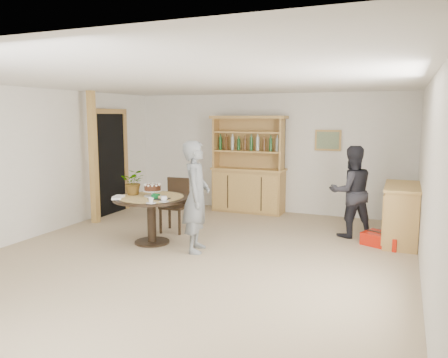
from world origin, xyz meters
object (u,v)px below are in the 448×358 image
at_px(sideboard, 401,214).
at_px(adult_person, 351,192).
at_px(dining_table, 151,206).
at_px(dining_chair, 176,201).
at_px(red_suitcase, 383,240).
at_px(teen_boy, 196,197).
at_px(hutch, 249,180).

height_order(sideboard, adult_person, adult_person).
relative_size(dining_table, adult_person, 0.78).
height_order(dining_chair, adult_person, adult_person).
relative_size(sideboard, red_suitcase, 1.77).
bearing_deg(dining_chair, teen_boy, -51.05).
bearing_deg(dining_table, sideboard, 22.90).
xyz_separation_m(adult_person, red_suitcase, (0.56, -0.38, -0.67)).
relative_size(hutch, sideboard, 1.62).
bearing_deg(adult_person, sideboard, 146.58).
distance_m(hutch, dining_table, 2.89).
height_order(hutch, red_suitcase, hutch).
bearing_deg(dining_chair, adult_person, 11.59).
xyz_separation_m(dining_table, dining_chair, (-0.01, 0.83, -0.07)).
bearing_deg(hutch, teen_boy, -86.45).
xyz_separation_m(teen_boy, adult_person, (2.06, 1.72, -0.06)).
height_order(hutch, dining_chair, hutch).
xyz_separation_m(sideboard, dining_chair, (-3.71, -0.74, 0.06)).
height_order(dining_table, red_suitcase, dining_table).
relative_size(teen_boy, red_suitcase, 2.35).
relative_size(dining_chair, red_suitcase, 1.33).
bearing_deg(hutch, dining_chair, -108.82).
xyz_separation_m(hutch, dining_table, (-0.67, -2.81, -0.08)).
distance_m(sideboard, dining_table, 4.03).
height_order(sideboard, dining_table, sideboard).
distance_m(sideboard, adult_person, 0.86).
distance_m(hutch, red_suitcase, 3.26).
height_order(hutch, sideboard, hutch).
distance_m(dining_table, red_suitcase, 3.72).
relative_size(teen_boy, adult_person, 1.08).
xyz_separation_m(sideboard, teen_boy, (-2.86, -1.67, 0.37)).
bearing_deg(teen_boy, adult_person, -66.84).
bearing_deg(teen_boy, hutch, -13.24).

